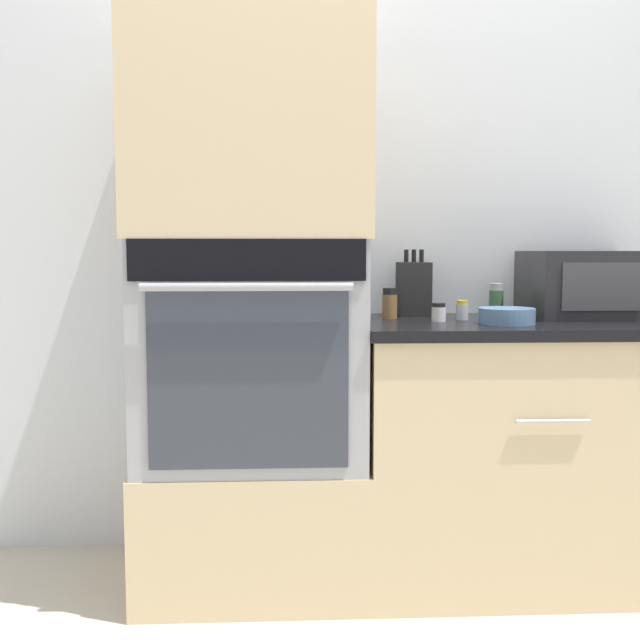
# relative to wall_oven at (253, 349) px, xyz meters

# --- Properties ---
(ground_plane) EXTENTS (12.00, 12.00, 0.00)m
(ground_plane) POSITION_rel_wall_oven_xyz_m (0.36, -0.30, -0.78)
(ground_plane) COLOR beige
(wall_back) EXTENTS (8.00, 0.05, 2.50)m
(wall_back) POSITION_rel_wall_oven_xyz_m (0.36, 0.33, 0.47)
(wall_back) COLOR silver
(wall_back) RESTS_ON ground_plane
(oven_cabinet_base) EXTENTS (0.73, 0.60, 0.43)m
(oven_cabinet_base) POSITION_rel_wall_oven_xyz_m (0.00, 0.00, -0.57)
(oven_cabinet_base) COLOR beige
(oven_cabinet_base) RESTS_ON ground_plane
(wall_oven) EXTENTS (0.70, 0.64, 0.70)m
(wall_oven) POSITION_rel_wall_oven_xyz_m (0.00, 0.00, 0.00)
(wall_oven) COLOR #9EA0A5
(wall_oven) RESTS_ON oven_cabinet_base
(oven_cabinet_upper) EXTENTS (0.73, 0.60, 0.68)m
(oven_cabinet_upper) POSITION_rel_wall_oven_xyz_m (0.00, 0.00, 0.69)
(oven_cabinet_upper) COLOR beige
(oven_cabinet_upper) RESTS_ON wall_oven
(counter_unit) EXTENTS (1.07, 0.63, 0.87)m
(counter_unit) POSITION_rel_wall_oven_xyz_m (0.89, 0.00, -0.34)
(counter_unit) COLOR beige
(counter_unit) RESTS_ON ground_plane
(microwave) EXTENTS (0.42, 0.34, 0.23)m
(microwave) POSITION_rel_wall_oven_xyz_m (1.15, 0.11, 0.20)
(microwave) COLOR #232326
(microwave) RESTS_ON counter_unit
(knife_block) EXTENTS (0.11, 0.13, 0.23)m
(knife_block) POSITION_rel_wall_oven_xyz_m (0.56, 0.21, 0.18)
(knife_block) COLOR black
(knife_block) RESTS_ON counter_unit
(bowl) EXTENTS (0.18, 0.18, 0.05)m
(bowl) POSITION_rel_wall_oven_xyz_m (0.81, -0.10, 0.11)
(bowl) COLOR #517599
(bowl) RESTS_ON counter_unit
(condiment_jar_near) EXTENTS (0.05, 0.05, 0.10)m
(condiment_jar_near) POSITION_rel_wall_oven_xyz_m (0.46, 0.10, 0.14)
(condiment_jar_near) COLOR brown
(condiment_jar_near) RESTS_ON counter_unit
(condiment_jar_mid) EXTENTS (0.04, 0.04, 0.07)m
(condiment_jar_mid) POSITION_rel_wall_oven_xyz_m (0.70, 0.04, 0.12)
(condiment_jar_mid) COLOR silver
(condiment_jar_mid) RESTS_ON counter_unit
(condiment_jar_far) EXTENTS (0.05, 0.05, 0.11)m
(condiment_jar_far) POSITION_rel_wall_oven_xyz_m (0.86, 0.22, 0.14)
(condiment_jar_far) COLOR #427047
(condiment_jar_far) RESTS_ON counter_unit
(condiment_jar_back) EXTENTS (0.05, 0.05, 0.06)m
(condiment_jar_back) POSITION_rel_wall_oven_xyz_m (0.61, -0.02, 0.12)
(condiment_jar_back) COLOR silver
(condiment_jar_back) RESTS_ON counter_unit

